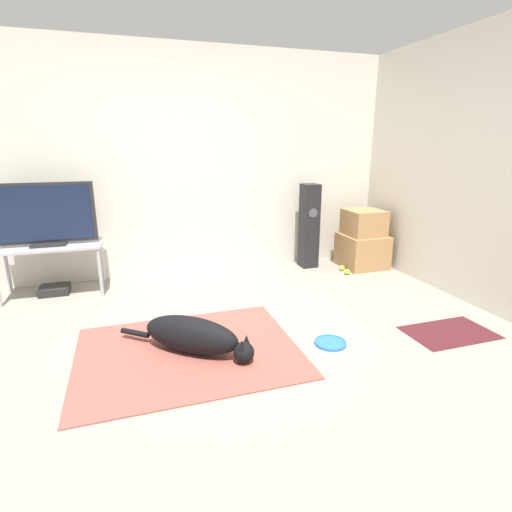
# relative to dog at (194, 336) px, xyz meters

# --- Properties ---
(ground_plane) EXTENTS (12.00, 12.00, 0.00)m
(ground_plane) POSITION_rel_dog_xyz_m (0.14, -0.08, -0.14)
(ground_plane) COLOR gray
(wall_back) EXTENTS (8.00, 0.06, 2.55)m
(wall_back) POSITION_rel_dog_xyz_m (0.14, 2.02, 1.13)
(wall_back) COLOR beige
(wall_back) RESTS_ON ground_plane
(area_rug) EXTENTS (1.61, 1.27, 0.01)m
(area_rug) POSITION_rel_dog_xyz_m (-0.04, 0.03, -0.14)
(area_rug) COLOR #934C42
(area_rug) RESTS_ON ground_plane
(dog) EXTENTS (0.91, 0.75, 0.28)m
(dog) POSITION_rel_dog_xyz_m (0.00, 0.00, 0.00)
(dog) COLOR black
(dog) RESTS_ON area_rug
(frisbee) EXTENTS (0.25, 0.25, 0.03)m
(frisbee) POSITION_rel_dog_xyz_m (1.03, -0.18, -0.13)
(frisbee) COLOR blue
(frisbee) RESTS_ON ground_plane
(cardboard_box_lower) EXTENTS (0.51, 0.52, 0.41)m
(cardboard_box_lower) POSITION_rel_dog_xyz_m (2.38, 1.53, 0.06)
(cardboard_box_lower) COLOR #A87A4C
(cardboard_box_lower) RESTS_ON ground_plane
(cardboard_box_upper) EXTENTS (0.43, 0.43, 0.31)m
(cardboard_box_upper) POSITION_rel_dog_xyz_m (2.37, 1.53, 0.42)
(cardboard_box_upper) COLOR #A87A4C
(cardboard_box_upper) RESTS_ON cardboard_box_lower
(floor_speaker) EXTENTS (0.20, 0.20, 1.03)m
(floor_speaker) POSITION_rel_dog_xyz_m (1.73, 1.74, 0.37)
(floor_speaker) COLOR black
(floor_speaker) RESTS_ON ground_plane
(tv_stand) EXTENTS (0.98, 0.47, 0.52)m
(tv_stand) POSITION_rel_dog_xyz_m (-1.16, 1.65, 0.31)
(tv_stand) COLOR #A8A8AD
(tv_stand) RESTS_ON ground_plane
(tv) EXTENTS (0.93, 0.20, 0.62)m
(tv) POSITION_rel_dog_xyz_m (-1.16, 1.66, 0.68)
(tv) COLOR #232326
(tv) RESTS_ON tv_stand
(tennis_ball_by_boxes) EXTENTS (0.07, 0.07, 0.07)m
(tennis_ball_by_boxes) POSITION_rel_dog_xyz_m (2.03, 1.28, -0.11)
(tennis_ball_by_boxes) COLOR #C6E033
(tennis_ball_by_boxes) RESTS_ON ground_plane
(tennis_ball_near_speaker) EXTENTS (0.07, 0.07, 0.07)m
(tennis_ball_near_speaker) POSITION_rel_dog_xyz_m (2.05, 1.44, -0.11)
(tennis_ball_near_speaker) COLOR #C6E033
(tennis_ball_near_speaker) RESTS_ON ground_plane
(game_console) EXTENTS (0.29, 0.25, 0.08)m
(game_console) POSITION_rel_dog_xyz_m (-1.18, 1.67, -0.10)
(game_console) COLOR black
(game_console) RESTS_ON ground_plane
(door_mat) EXTENTS (0.72, 0.45, 0.01)m
(door_mat) POSITION_rel_dog_xyz_m (2.06, -0.31, -0.14)
(door_mat) COLOR #47191E
(door_mat) RESTS_ON ground_plane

